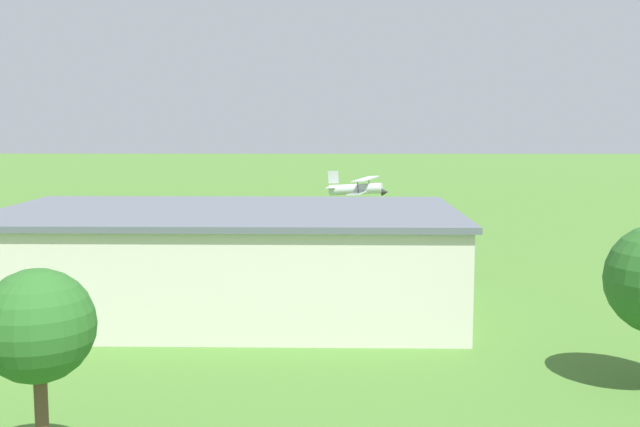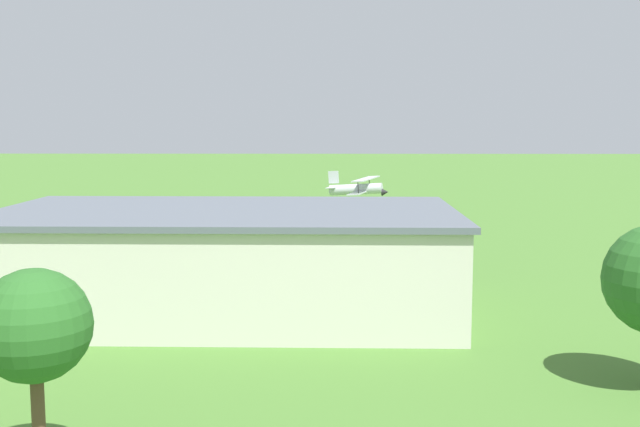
{
  "view_description": "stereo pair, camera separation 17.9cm",
  "coord_description": "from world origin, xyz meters",
  "px_view_note": "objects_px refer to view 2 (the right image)",
  "views": [
    {
      "loc": [
        -6.07,
        82.09,
        11.57
      ],
      "look_at": [
        -5.29,
        13.76,
        3.3
      ],
      "focal_mm": 42.24,
      "sensor_mm": 36.0,
      "label": 1
    },
    {
      "loc": [
        -6.25,
        82.09,
        11.57
      ],
      "look_at": [
        -5.29,
        13.76,
        3.3
      ],
      "focal_mm": 42.24,
      "sensor_mm": 36.0,
      "label": 2
    }
  ],
  "objects_px": {
    "hangar": "(227,260)",
    "person_at_fence_line": "(111,258)",
    "person_by_parked_cars": "(181,256)",
    "biplane": "(358,188)",
    "person_beside_truck": "(332,254)",
    "car_green": "(63,260)",
    "tree_at_field_edge": "(34,327)"
  },
  "relations": [
    {
      "from": "biplane",
      "to": "person_at_fence_line",
      "type": "distance_m",
      "value": 28.99
    },
    {
      "from": "person_beside_truck",
      "to": "person_at_fence_line",
      "type": "bearing_deg",
      "value": 7.29
    },
    {
      "from": "hangar",
      "to": "person_beside_truck",
      "type": "bearing_deg",
      "value": -113.19
    },
    {
      "from": "person_at_fence_line",
      "to": "tree_at_field_edge",
      "type": "distance_m",
      "value": 36.36
    },
    {
      "from": "car_green",
      "to": "person_by_parked_cars",
      "type": "bearing_deg",
      "value": -162.24
    },
    {
      "from": "biplane",
      "to": "person_beside_truck",
      "type": "bearing_deg",
      "value": 81.22
    },
    {
      "from": "biplane",
      "to": "person_at_fence_line",
      "type": "relative_size",
      "value": 4.45
    },
    {
      "from": "person_by_parked_cars",
      "to": "hangar",
      "type": "bearing_deg",
      "value": 111.44
    },
    {
      "from": "hangar",
      "to": "tree_at_field_edge",
      "type": "xyz_separation_m",
      "value": [
        3.04,
        22.29,
        1.94
      ]
    },
    {
      "from": "person_beside_truck",
      "to": "person_at_fence_line",
      "type": "xyz_separation_m",
      "value": [
        17.47,
        2.23,
        -0.0
      ]
    },
    {
      "from": "person_beside_truck",
      "to": "tree_at_field_edge",
      "type": "distance_m",
      "value": 38.89
    },
    {
      "from": "person_by_parked_cars",
      "to": "tree_at_field_edge",
      "type": "distance_m",
      "value": 37.57
    },
    {
      "from": "hangar",
      "to": "person_at_fence_line",
      "type": "xyz_separation_m",
      "value": [
        10.97,
        -12.94,
        -2.28
      ]
    },
    {
      "from": "person_by_parked_cars",
      "to": "biplane",
      "type": "bearing_deg",
      "value": -129.5
    },
    {
      "from": "hangar",
      "to": "car_green",
      "type": "distance_m",
      "value": 19.1
    },
    {
      "from": "person_beside_truck",
      "to": "car_green",
      "type": "bearing_deg",
      "value": 8.21
    },
    {
      "from": "hangar",
      "to": "person_by_parked_cars",
      "type": "xyz_separation_m",
      "value": [
        5.86,
        -14.92,
        -2.41
      ]
    },
    {
      "from": "person_by_parked_cars",
      "to": "tree_at_field_edge",
      "type": "relative_size",
      "value": 0.22
    },
    {
      "from": "person_by_parked_cars",
      "to": "car_green",
      "type": "bearing_deg",
      "value": 17.76
    },
    {
      "from": "hangar",
      "to": "biplane",
      "type": "relative_size",
      "value": 3.56
    },
    {
      "from": "biplane",
      "to": "person_at_fence_line",
      "type": "height_order",
      "value": "biplane"
    },
    {
      "from": "tree_at_field_edge",
      "to": "biplane",
      "type": "bearing_deg",
      "value": -102.51
    },
    {
      "from": "hangar",
      "to": "person_at_fence_line",
      "type": "bearing_deg",
      "value": -49.71
    },
    {
      "from": "car_green",
      "to": "person_by_parked_cars",
      "type": "distance_m",
      "value": 9.14
    },
    {
      "from": "biplane",
      "to": "person_by_parked_cars",
      "type": "distance_m",
      "value": 24.16
    },
    {
      "from": "car_green",
      "to": "person_by_parked_cars",
      "type": "height_order",
      "value": "car_green"
    },
    {
      "from": "hangar",
      "to": "person_at_fence_line",
      "type": "relative_size",
      "value": 15.85
    },
    {
      "from": "tree_at_field_edge",
      "to": "person_at_fence_line",
      "type": "bearing_deg",
      "value": -77.31
    },
    {
      "from": "person_at_fence_line",
      "to": "tree_at_field_edge",
      "type": "xyz_separation_m",
      "value": [
        -7.93,
        35.23,
        4.22
      ]
    },
    {
      "from": "person_by_parked_cars",
      "to": "person_at_fence_line",
      "type": "xyz_separation_m",
      "value": [
        5.11,
        1.98,
        0.13
      ]
    },
    {
      "from": "biplane",
      "to": "car_green",
      "type": "bearing_deg",
      "value": 41.59
    },
    {
      "from": "hangar",
      "to": "car_green",
      "type": "height_order",
      "value": "hangar"
    }
  ]
}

